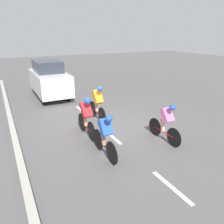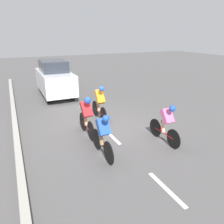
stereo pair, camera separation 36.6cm
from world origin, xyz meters
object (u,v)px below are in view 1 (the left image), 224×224
Objects in this scene: cyclist_blue at (105,135)px; cyclist_red at (86,116)px; cyclist_orange at (98,102)px; cyclist_pink at (166,122)px; support_car at (49,79)px.

cyclist_red is at bearing -90.96° from cyclist_blue.
cyclist_blue is 0.99× the size of cyclist_red.
cyclist_orange is 1.01× the size of cyclist_pink.
cyclist_blue is at bearing 89.04° from cyclist_red.
support_car reaches higher than cyclist_orange.
support_car reaches higher than cyclist_blue.
support_car is at bearing -90.54° from cyclist_red.
support_car reaches higher than cyclist_red.
cyclist_orange is (-1.04, -2.85, 0.06)m from cyclist_blue.
support_car is (0.96, -4.73, 0.24)m from cyclist_orange.
cyclist_pink is at bearing 144.27° from cyclist_red.
cyclist_pink is 1.00× the size of cyclist_red.
cyclist_blue is at bearing -1.06° from cyclist_pink.
support_car is (-0.08, -7.58, 0.30)m from cyclist_blue.
cyclist_orange is 4.83m from support_car.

